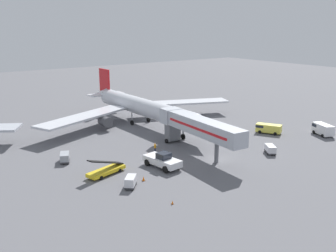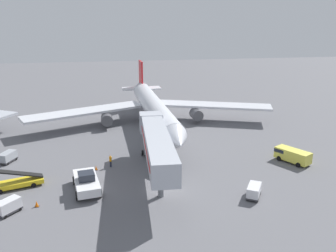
% 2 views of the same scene
% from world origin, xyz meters
% --- Properties ---
extents(ground_plane, '(300.00, 300.00, 0.00)m').
position_xyz_m(ground_plane, '(0.00, 0.00, 0.00)').
color(ground_plane, slate).
extents(airplane_at_gate, '(49.84, 45.47, 10.99)m').
position_xyz_m(airplane_at_gate, '(2.31, 27.75, 3.95)').
color(airplane_at_gate, silver).
rests_on(airplane_at_gate, ground).
extents(jet_bridge, '(4.68, 21.37, 6.53)m').
position_xyz_m(jet_bridge, '(-0.76, 4.80, 4.84)').
color(jet_bridge, '#B2B7C1').
rests_on(jet_bridge, ground).
extents(pushback_tug, '(3.68, 6.85, 2.50)m').
position_xyz_m(pushback_tug, '(-9.80, 2.02, 1.16)').
color(pushback_tug, white).
rests_on(pushback_tug, ground).
extents(belt_loader_truck, '(6.68, 3.68, 3.10)m').
position_xyz_m(belt_loader_truck, '(-18.45, 4.53, 0.76)').
color(belt_loader_truck, yellow).
rests_on(belt_loader_truck, ground).
extents(service_van_rear_left, '(4.14, 5.43, 1.92)m').
position_xyz_m(service_van_rear_left, '(19.54, 5.54, 1.11)').
color(service_van_rear_left, '#E5DB4C').
rests_on(service_van_rear_left, ground).
extents(baggage_cart_mid_right, '(2.40, 3.11, 1.51)m').
position_xyz_m(baggage_cart_mid_right, '(-21.45, 13.48, 0.84)').
color(baggage_cart_mid_right, '#38383D').
rests_on(baggage_cart_mid_right, ground).
extents(baggage_cart_near_center, '(2.64, 3.05, 1.50)m').
position_xyz_m(baggage_cart_near_center, '(9.52, -3.47, 0.83)').
color(baggage_cart_near_center, '#38383D').
rests_on(baggage_cart_near_center, ground).
extents(baggage_cart_outer_left, '(2.64, 2.75, 1.57)m').
position_xyz_m(baggage_cart_outer_left, '(-17.87, -1.76, 0.87)').
color(baggage_cart_outer_left, '#38383D').
rests_on(baggage_cart_outer_left, ground).
extents(ground_crew_worker_foreground, '(0.36, 0.36, 1.82)m').
position_xyz_m(ground_crew_worker_foreground, '(-6.68, 8.74, 0.96)').
color(ground_crew_worker_foreground, '#1E2333').
rests_on(ground_crew_worker_foreground, ground).
extents(safety_cone_bravo, '(0.42, 0.42, 0.64)m').
position_xyz_m(safety_cone_bravo, '(-8.72, 8.08, 0.32)').
color(safety_cone_bravo, black).
rests_on(safety_cone_bravo, ground).
extents(safety_cone_charlie, '(0.46, 0.46, 0.70)m').
position_xyz_m(safety_cone_charlie, '(-15.20, -0.87, 0.35)').
color(safety_cone_charlie, black).
rests_on(safety_cone_charlie, ground).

